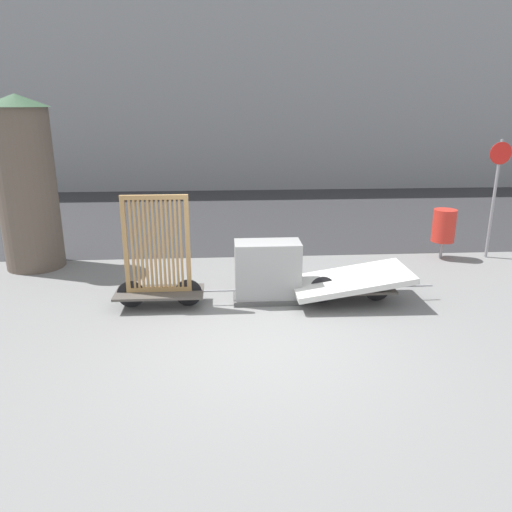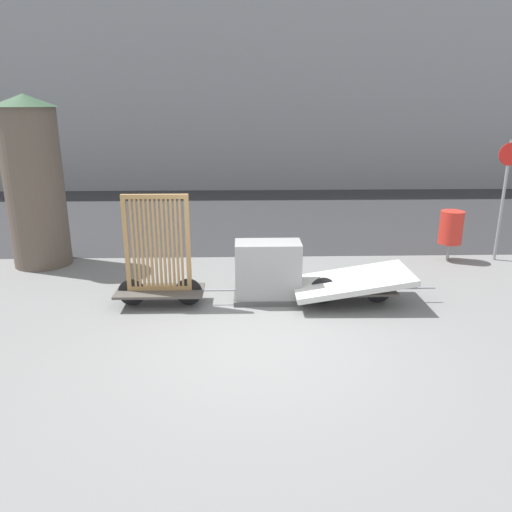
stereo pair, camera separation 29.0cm
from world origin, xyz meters
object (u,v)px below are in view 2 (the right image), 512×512
at_px(utility_cabinet, 268,274).
at_px(advertising_column, 34,181).
at_px(bike_cart_with_bedframe, 159,266).
at_px(bike_cart_with_mattress, 351,283).
at_px(trash_bin, 451,228).
at_px(sign_post, 505,187).

bearing_deg(utility_cabinet, advertising_column, 154.92).
height_order(bike_cart_with_bedframe, advertising_column, advertising_column).
relative_size(bike_cart_with_mattress, trash_bin, 2.25).
height_order(bike_cart_with_bedframe, trash_bin, bike_cart_with_bedframe).
height_order(bike_cart_with_mattress, advertising_column, advertising_column).
distance_m(utility_cabinet, advertising_column, 5.11).
height_order(bike_cart_with_mattress, sign_post, sign_post).
bearing_deg(utility_cabinet, sign_post, 23.19).
bearing_deg(trash_bin, bike_cart_with_bedframe, -158.23).
relative_size(trash_bin, sign_post, 0.43).
distance_m(bike_cart_with_bedframe, utility_cabinet, 1.78).
relative_size(bike_cart_with_bedframe, utility_cabinet, 1.86).
bearing_deg(sign_post, trash_bin, 179.64).
distance_m(bike_cart_with_mattress, trash_bin, 3.41).
xyz_separation_m(trash_bin, sign_post, (1.00, -0.01, 0.83)).
bearing_deg(bike_cart_with_mattress, utility_cabinet, 173.05).
relative_size(bike_cart_with_mattress, advertising_column, 0.71).
height_order(utility_cabinet, trash_bin, trash_bin).
xyz_separation_m(bike_cart_with_bedframe, trash_bin, (5.65, 2.26, 0.04)).
height_order(bike_cart_with_bedframe, utility_cabinet, bike_cart_with_bedframe).
height_order(bike_cart_with_bedframe, bike_cart_with_mattress, bike_cart_with_bedframe).
height_order(utility_cabinet, advertising_column, advertising_column).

